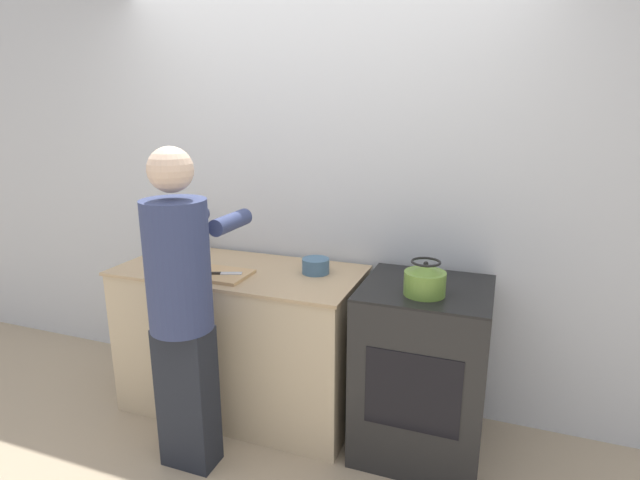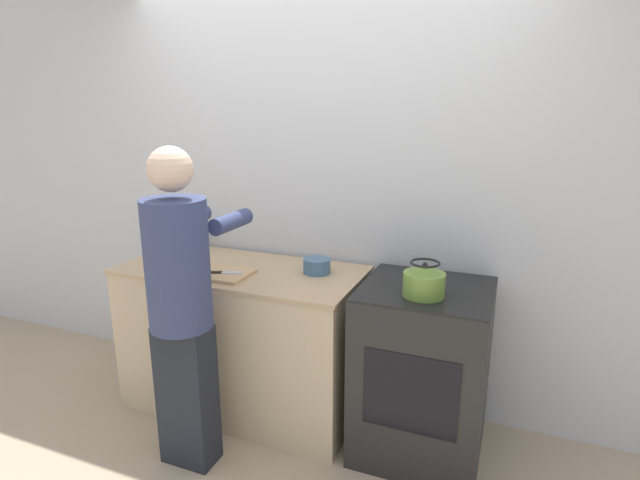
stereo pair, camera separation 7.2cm
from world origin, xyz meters
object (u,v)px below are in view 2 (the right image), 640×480
Objects in this scene: person at (182,300)px; cutting_board at (220,273)px; kettle at (424,281)px; knife at (225,272)px; canister_jar at (188,239)px; oven at (422,371)px; bowl_prep at (317,266)px.

cutting_board is (-0.04, 0.40, 0.00)m from person.
cutting_board is 1.14m from kettle.
canister_jar is at bearing 123.70° from knife.
cutting_board is at bearing -173.44° from oven.
kettle is (1.10, 0.02, 0.09)m from knife.
kettle is at bearing 0.69° from cutting_board.
canister_jar is (-0.98, 0.13, 0.03)m from bowl_prep.
kettle is 1.67m from canister_jar.
canister_jar reaches higher than cutting_board.
person is at bearing -84.71° from cutting_board.
oven is 5.65× the size of canister_jar.
kettle is at bearing -19.71° from knife.
knife is 0.94× the size of kettle.
knife is 1.11m from kettle.
oven is at bearing 6.56° from cutting_board.
cutting_board is at bearing -37.02° from canister_jar.
oven is 6.00× the size of bowl_prep.
bowl_prep reaches higher than cutting_board.
cutting_board is at bearing 149.95° from knife.
cutting_board is (-1.13, -0.13, 0.44)m from oven.
oven is 1.22m from cutting_board.
knife is at bearing -35.59° from canister_jar.
knife is 1.15× the size of canister_jar.
kettle is at bearing 20.61° from person.
person is 10.58× the size of bowl_prep.
person is 9.97× the size of canister_jar.
kettle is (0.00, -0.12, 0.54)m from oven.
oven is 0.81m from bowl_prep.
knife is 1.22× the size of bowl_prep.
kettle is at bearing -87.95° from oven.
oven is at bearing 92.05° from kettle.
person is 0.78m from bowl_prep.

